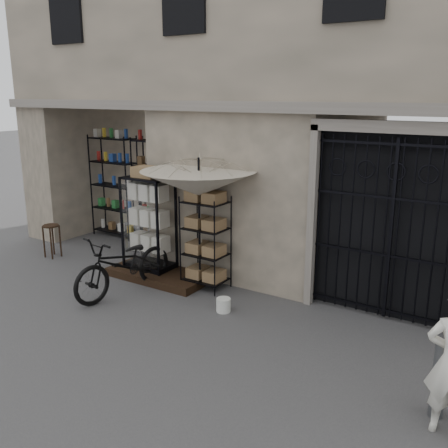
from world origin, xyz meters
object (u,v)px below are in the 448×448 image
Objects in this scene: white_bucket at (223,305)px; steel_bollard at (439,380)px; market_umbrella at (199,176)px; bicycle at (126,293)px; wire_rack at (206,244)px; shopkeeper at (446,433)px; display_cabinet at (149,228)px; wooden_stool at (52,240)px.

steel_bollard is (3.46, -1.01, 0.33)m from white_bucket.
market_umbrella is 2.47m from bicycle.
wire_rack is 1.92× the size of steel_bollard.
white_bucket is at bearing -21.40° from shopkeeper.
wooden_stool is (-2.52, -0.32, -0.58)m from display_cabinet.
wire_rack reaches higher than bicycle.
wire_rack is at bearing 59.87° from market_umbrella.
display_cabinet reaches higher than bicycle.
wire_rack reaches higher than wooden_stool.
display_cabinet is at bearing 7.20° from wooden_stool.
bicycle is 2.89× the size of wooden_stool.
shopkeeper is (0.16, -0.25, -0.44)m from steel_bollard.
display_cabinet is 0.67× the size of market_umbrella.
market_umbrella is 4.00× the size of wooden_stool.
steel_bollard is (4.31, -1.72, -0.39)m from wire_rack.
market_umbrella is 4.13m from wooden_stool.
bicycle is 5.41m from steel_bollard.
steel_bollard is at bearing -59.04° from shopkeeper.
shopkeeper is at bearing -33.14° from display_cabinet.
white_bucket is at bearing -4.17° from wooden_stool.
bicycle reaches higher than shopkeeper.
white_bucket is (2.15, -0.66, -0.84)m from display_cabinet.
shopkeeper is at bearing -10.88° from wooden_stool.
white_bucket is 1.91m from bicycle.
market_umbrella is 5.32m from shopkeeper.
display_cabinet is 2.61m from wooden_stool.
display_cabinet reaches higher than white_bucket.
wire_rack is 1.32m from white_bucket.
wire_rack is 2.38× the size of wooden_stool.
white_bucket is at bearing -33.88° from market_umbrella.
market_umbrella is 2.24m from white_bucket.
display_cabinet is at bearing 177.74° from market_umbrella.
shopkeeper is (4.53, -1.86, -2.07)m from market_umbrella.
display_cabinet is 1.30m from wire_rack.
display_cabinet is 1.13× the size of wire_rack.
wire_rack is 0.82× the size of bicycle.
bicycle is at bearing 172.50° from steel_bollard.
wooden_stool reaches higher than shopkeeper.
market_umbrella is 12.18× the size of white_bucket.
shopkeeper is at bearing -22.35° from market_umbrella.
market_umbrella reaches higher than bicycle.
display_cabinet is 1.38m from bicycle.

